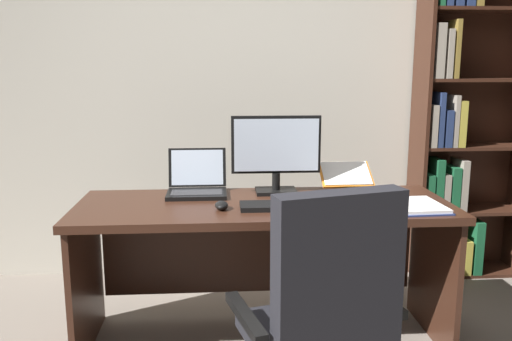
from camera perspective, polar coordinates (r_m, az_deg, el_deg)
The scene contains 12 objects.
wall_back at distance 3.67m, azimuth -1.97°, elevation 10.37°, with size 5.64×0.12×2.77m, color beige.
desk at distance 2.82m, azimuth 0.72°, elevation -7.09°, with size 1.89×0.68×0.75m.
bookshelf at distance 3.83m, azimuth 21.21°, elevation 4.42°, with size 0.77×0.30×2.25m.
office_chair at distance 2.12m, azimuth 7.18°, elevation -17.22°, with size 0.69×0.60×1.01m.
monitor at distance 2.86m, azimuth 2.19°, elevation 1.77°, with size 0.49×0.16×0.42m.
laptop at distance 2.87m, azimuth -6.40°, elevation -1.54°, with size 0.32×0.28×0.23m.
keyboard at distance 2.58m, azimuth 2.95°, elevation -3.83°, with size 0.42×0.15×0.02m, color black.
computer_mouse at distance 2.56m, azimuth -3.75°, elevation -3.78°, with size 0.06×0.10×0.04m, color black.
reading_stand_with_book at distance 3.00m, azimuth 9.75°, elevation -0.71°, with size 0.29×0.25×0.14m.
open_binder at distance 2.65m, azimuth 14.73°, elevation -3.78°, with size 0.48×0.33×0.02m.
notepad at distance 2.70m, azimuth 8.06°, elevation -3.39°, with size 0.15×0.21×0.01m, color white.
pen at distance 2.70m, azimuth 8.48°, elevation -3.20°, with size 0.01×0.01×0.14m, color black.
Camera 1 is at (-0.14, -1.63, 1.43)m, focal length 37.00 mm.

